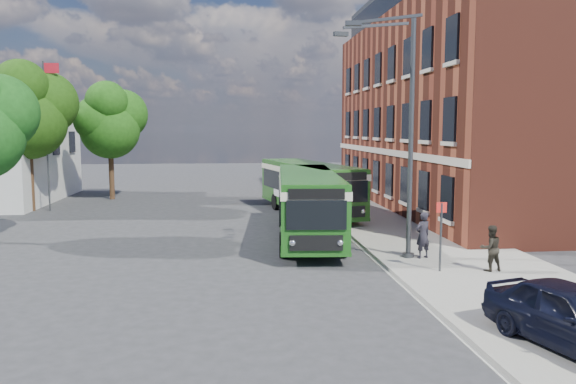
{
  "coord_description": "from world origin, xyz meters",
  "views": [
    {
      "loc": [
        -1.48,
        -22.3,
        4.98
      ],
      "look_at": [
        1.06,
        2.3,
        2.2
      ],
      "focal_mm": 35.0,
      "sensor_mm": 36.0,
      "label": 1
    }
  ],
  "objects": [
    {
      "name": "pedestrian_a",
      "position": [
        5.68,
        -2.23,
        1.03
      ],
      "size": [
        0.75,
        0.63,
        1.75
      ],
      "primitive_type": "imported",
      "rotation": [
        0.0,
        0.0,
        3.53
      ],
      "color": "black",
      "rests_on": "pavement"
    },
    {
      "name": "brick_office",
      "position": [
        14.0,
        12.0,
        6.97
      ],
      "size": [
        12.1,
        26.0,
        14.2
      ],
      "color": "maroon",
      "rests_on": "ground"
    },
    {
      "name": "pedestrian_b",
      "position": [
        7.33,
        -4.32,
        0.94
      ],
      "size": [
        0.82,
        0.67,
        1.58
      ],
      "primitive_type": "imported",
      "rotation": [
        0.0,
        0.0,
        3.24
      ],
      "color": "black",
      "rests_on": "pavement"
    },
    {
      "name": "flagpole",
      "position": [
        -12.45,
        13.0,
        4.94
      ],
      "size": [
        0.95,
        0.1,
        9.0
      ],
      "color": "#3B3D41",
      "rests_on": "ground"
    },
    {
      "name": "tree_right",
      "position": [
        -9.83,
        18.48,
        5.62
      ],
      "size": [
        4.9,
        4.66,
        8.28
      ],
      "color": "#352413",
      "rests_on": "ground"
    },
    {
      "name": "parked_car",
      "position": [
        6.0,
        -11.1,
        0.89
      ],
      "size": [
        2.87,
        4.66,
        1.48
      ],
      "primitive_type": "imported",
      "rotation": [
        0.0,
        0.0,
        0.28
      ],
      "color": "black",
      "rests_on": "pavement"
    },
    {
      "name": "bus_rear",
      "position": [
        3.0,
        9.67,
        1.83
      ],
      "size": [
        4.83,
        11.33,
        3.02
      ],
      "color": "#225519",
      "rests_on": "ground"
    },
    {
      "name": "kerb_line",
      "position": [
        3.95,
        8.0,
        0.01
      ],
      "size": [
        0.12,
        48.0,
        0.01
      ],
      "primitive_type": "cube",
      "color": "beige",
      "rests_on": "ground"
    },
    {
      "name": "ground",
      "position": [
        0.0,
        0.0,
        0.0
      ],
      "size": [
        120.0,
        120.0,
        0.0
      ],
      "primitive_type": "plane",
      "color": "#2C2C2F",
      "rests_on": "ground"
    },
    {
      "name": "bus_stop_sign",
      "position": [
        5.6,
        -4.2,
        1.51
      ],
      "size": [
        0.35,
        0.08,
        2.52
      ],
      "color": "#3B3D41",
      "rests_on": "ground"
    },
    {
      "name": "pavement",
      "position": [
        7.0,
        8.0,
        0.07
      ],
      "size": [
        6.0,
        48.0,
        0.15
      ],
      "primitive_type": "cube",
      "color": "gray",
      "rests_on": "ground"
    },
    {
      "name": "tree_mid",
      "position": [
        -13.5,
        13.04,
        6.13
      ],
      "size": [
        5.35,
        5.08,
        9.03
      ],
      "color": "#352413",
      "rests_on": "ground"
    },
    {
      "name": "street_lamp",
      "position": [
        4.84,
        -2.0,
        4.79
      ],
      "size": [
        2.96,
        2.38,
        9.0
      ],
      "color": "#3B3D41",
      "rests_on": "ground"
    },
    {
      "name": "bus_front",
      "position": [
        2.02,
        2.86,
        1.83
      ],
      "size": [
        3.53,
        11.84,
        3.02
      ],
      "color": "#1B5516",
      "rests_on": "ground"
    }
  ]
}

